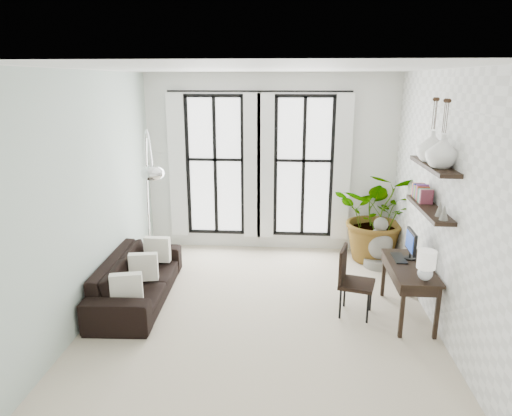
# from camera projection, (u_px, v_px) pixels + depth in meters

# --- Properties ---
(floor) EXTENTS (5.00, 5.00, 0.00)m
(floor) POSITION_uv_depth(u_px,v_px,m) (261.00, 311.00, 6.28)
(floor) COLOR beige
(floor) RESTS_ON ground
(ceiling) EXTENTS (5.00, 5.00, 0.00)m
(ceiling) POSITION_uv_depth(u_px,v_px,m) (262.00, 68.00, 5.41)
(ceiling) COLOR white
(ceiling) RESTS_ON wall_back
(wall_left) EXTENTS (0.00, 5.00, 5.00)m
(wall_left) POSITION_uv_depth(u_px,v_px,m) (91.00, 195.00, 6.00)
(wall_left) COLOR #B1C5B9
(wall_left) RESTS_ON floor
(wall_right) EXTENTS (0.00, 5.00, 5.00)m
(wall_right) POSITION_uv_depth(u_px,v_px,m) (442.00, 202.00, 5.68)
(wall_right) COLOR white
(wall_right) RESTS_ON floor
(wall_back) EXTENTS (4.50, 0.00, 4.50)m
(wall_back) POSITION_uv_depth(u_px,v_px,m) (270.00, 164.00, 8.24)
(wall_back) COLOR white
(wall_back) RESTS_ON floor
(windows) EXTENTS (3.26, 0.13, 2.65)m
(windows) POSITION_uv_depth(u_px,v_px,m) (259.00, 167.00, 8.20)
(windows) COLOR white
(windows) RESTS_ON wall_back
(wall_shelves) EXTENTS (0.25, 1.30, 0.60)m
(wall_shelves) POSITION_uv_depth(u_px,v_px,m) (430.00, 191.00, 5.71)
(wall_shelves) COLOR black
(wall_shelves) RESTS_ON wall_right
(sofa) EXTENTS (0.94, 2.22, 0.64)m
(sofa) POSITION_uv_depth(u_px,v_px,m) (138.00, 278.00, 6.54)
(sofa) COLOR black
(sofa) RESTS_ON floor
(throw_pillows) EXTENTS (0.40, 1.52, 0.40)m
(throw_pillows) POSITION_uv_depth(u_px,v_px,m) (144.00, 267.00, 6.49)
(throw_pillows) COLOR white
(throw_pillows) RESTS_ON sofa
(plant) EXTENTS (1.74, 1.60, 1.62)m
(plant) POSITION_uv_depth(u_px,v_px,m) (379.00, 216.00, 7.85)
(plant) COLOR #2D7228
(plant) RESTS_ON floor
(desk) EXTENTS (0.52, 1.23, 1.12)m
(desk) POSITION_uv_depth(u_px,v_px,m) (411.00, 270.00, 5.91)
(desk) COLOR black
(desk) RESTS_ON floor
(desk_chair) EXTENTS (0.55, 0.55, 0.94)m
(desk_chair) POSITION_uv_depth(u_px,v_px,m) (351.00, 277.00, 6.07)
(desk_chair) COLOR black
(desk_chair) RESTS_ON floor
(arc_lamp) EXTENTS (0.74, 1.26, 2.40)m
(arc_lamp) POSITION_uv_depth(u_px,v_px,m) (148.00, 168.00, 6.61)
(arc_lamp) COLOR silver
(arc_lamp) RESTS_ON floor
(buddha) EXTENTS (0.48, 0.48, 0.87)m
(buddha) POSITION_uv_depth(u_px,v_px,m) (379.00, 246.00, 7.67)
(buddha) COLOR gray
(buddha) RESTS_ON floor
(vase_a) EXTENTS (0.37, 0.37, 0.38)m
(vase_a) POSITION_uv_depth(u_px,v_px,m) (442.00, 151.00, 5.29)
(vase_a) COLOR white
(vase_a) RESTS_ON shelf_upper
(vase_b) EXTENTS (0.37, 0.37, 0.38)m
(vase_b) POSITION_uv_depth(u_px,v_px,m) (432.00, 147.00, 5.67)
(vase_b) COLOR white
(vase_b) RESTS_ON shelf_upper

